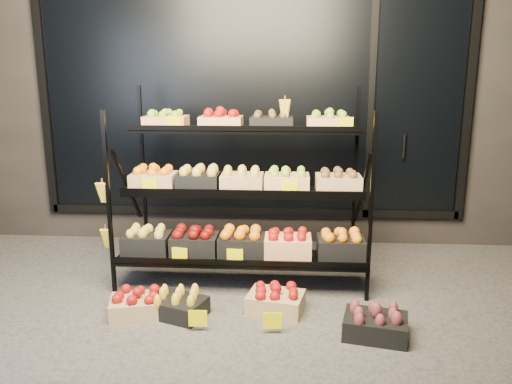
# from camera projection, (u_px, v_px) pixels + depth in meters

# --- Properties ---
(ground) EXTENTS (24.00, 24.00, 0.00)m
(ground) POSITION_uv_depth(u_px,v_px,m) (236.00, 307.00, 3.87)
(ground) COLOR #514F4C
(ground) RESTS_ON ground
(building) EXTENTS (6.00, 2.08, 3.50)m
(building) POSITION_uv_depth(u_px,v_px,m) (257.00, 75.00, 5.98)
(building) COLOR #2D2826
(building) RESTS_ON ground
(display_rack) EXTENTS (2.18, 1.02, 1.66)m
(display_rack) POSITION_uv_depth(u_px,v_px,m) (242.00, 191.00, 4.27)
(display_rack) COLOR black
(display_rack) RESTS_ON ground
(tag_floor_a) EXTENTS (0.13, 0.01, 0.12)m
(tag_floor_a) POSITION_uv_depth(u_px,v_px,m) (198.00, 324.00, 3.48)
(tag_floor_a) COLOR #F1E200
(tag_floor_a) RESTS_ON ground
(tag_floor_b) EXTENTS (0.13, 0.01, 0.12)m
(tag_floor_b) POSITION_uv_depth(u_px,v_px,m) (273.00, 326.00, 3.45)
(tag_floor_b) COLOR #F1E200
(tag_floor_b) RESTS_ON ground
(floor_crate_left) EXTENTS (0.45, 0.37, 0.20)m
(floor_crate_left) POSITION_uv_depth(u_px,v_px,m) (137.00, 303.00, 3.72)
(floor_crate_left) COLOR tan
(floor_crate_left) RESTS_ON ground
(floor_crate_midleft) EXTENTS (0.47, 0.41, 0.20)m
(floor_crate_midleft) POSITION_uv_depth(u_px,v_px,m) (178.00, 304.00, 3.71)
(floor_crate_midleft) COLOR black
(floor_crate_midleft) RESTS_ON ground
(floor_crate_midright) EXTENTS (0.46, 0.38, 0.20)m
(floor_crate_midright) POSITION_uv_depth(u_px,v_px,m) (276.00, 299.00, 3.78)
(floor_crate_midright) COLOR tan
(floor_crate_midright) RESTS_ON ground
(floor_crate_right) EXTENTS (0.48, 0.39, 0.21)m
(floor_crate_right) POSITION_uv_depth(u_px,v_px,m) (375.00, 323.00, 3.41)
(floor_crate_right) COLOR black
(floor_crate_right) RESTS_ON ground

